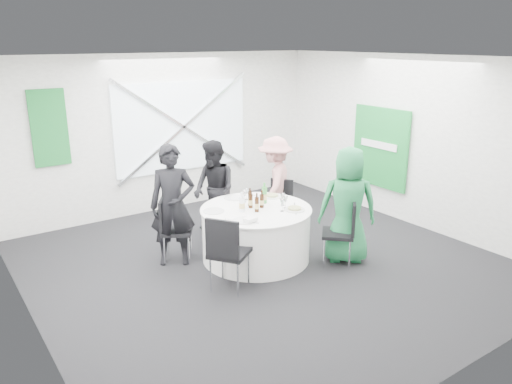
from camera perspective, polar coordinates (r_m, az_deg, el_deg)
floor at (r=7.10m, az=0.93°, el=-8.13°), size 6.00×6.00×0.00m
ceiling at (r=6.43m, az=1.06°, el=15.08°), size 6.00×6.00×0.00m
wall_back at (r=9.17m, az=-10.14°, el=6.63°), size 6.00×0.00×6.00m
wall_front at (r=4.66m, az=23.25°, el=-4.81°), size 6.00×0.00×6.00m
wall_left at (r=5.50m, az=-25.24°, el=-1.79°), size 0.00×6.00×6.00m
wall_right at (r=8.69m, az=17.31°, el=5.55°), size 0.00×6.00×6.00m
window_panel at (r=9.25m, az=-8.37°, el=7.43°), size 2.60×0.03×1.60m
window_brace_a at (r=9.21m, az=-8.26°, el=7.39°), size 2.63×0.05×1.84m
window_brace_b at (r=9.21m, az=-8.26°, el=7.39°), size 2.63×0.05×1.84m
green_banner at (r=8.44m, az=-22.54°, el=6.77°), size 0.55×0.04×1.20m
green_sign at (r=9.06m, az=13.99°, el=4.96°), size 0.05×1.20×1.40m
banquet_table at (r=7.10m, az=0.00°, el=-4.78°), size 1.56×1.56×0.76m
chair_back at (r=8.11m, az=-3.92°, el=-1.12°), size 0.44×0.45×0.85m
chair_back_left at (r=7.10m, az=-9.70°, el=-3.73°), size 0.57×0.57×0.91m
chair_back_right at (r=8.04m, az=2.72°, el=-1.19°), size 0.55×0.55×0.87m
chair_front_right at (r=6.97m, az=10.05°, el=-4.05°), size 0.60×0.60×0.93m
chair_front_left at (r=6.13m, az=-3.39°, el=-6.42°), size 0.63×0.63×0.99m
person_man_back_left at (r=6.90m, az=-9.50°, el=-1.54°), size 0.74×0.65×1.70m
person_man_back at (r=7.81m, az=-4.80°, el=0.26°), size 0.44×0.77×1.54m
person_woman_pink at (r=8.15m, az=2.19°, el=1.01°), size 1.05×1.00×1.54m
person_woman_green at (r=7.01m, az=10.45°, el=-1.52°), size 0.96×0.90×1.64m
plate_back at (r=7.41m, az=-2.52°, el=-0.66°), size 0.29×0.29×0.01m
plate_back_left at (r=6.86m, az=-4.86°, el=-2.18°), size 0.29×0.29×0.01m
plate_back_right at (r=7.47m, az=1.86°, el=-0.44°), size 0.27×0.27×0.04m
plate_front_right at (r=6.92m, az=4.43°, el=-1.94°), size 0.29×0.29×0.04m
plate_front_left at (r=6.49m, az=-1.47°, el=-3.28°), size 0.28×0.28×0.01m
napkin at (r=6.44m, az=-0.63°, el=-3.14°), size 0.19×0.15×0.05m
beer_bottle_a at (r=6.96m, az=-0.62°, el=-1.04°), size 0.06×0.06×0.26m
beer_bottle_b at (r=7.04m, az=-0.69°, el=-0.83°), size 0.06×0.06×0.26m
beer_bottle_c at (r=6.97m, az=0.67°, el=-1.04°), size 0.06×0.06×0.25m
beer_bottle_d at (r=6.80m, az=0.09°, el=-1.45°), size 0.06×0.06×0.27m
green_water_bottle at (r=7.16m, az=0.97°, el=-0.36°), size 0.08×0.08×0.30m
clear_water_bottle at (r=6.81m, az=-1.62°, el=-1.39°), size 0.08×0.08×0.28m
wine_glass_a at (r=7.20m, az=-1.32°, el=-0.19°), size 0.07×0.07×0.17m
wine_glass_b at (r=7.07m, az=3.08°, el=-0.55°), size 0.07×0.07×0.17m
wine_glass_c at (r=7.30m, az=-1.10°, el=0.05°), size 0.07×0.07×0.17m
wine_glass_d at (r=6.96m, az=3.40°, el=-0.86°), size 0.07×0.07×0.17m
wine_glass_e at (r=6.82m, az=3.03°, el=-1.22°), size 0.07×0.07×0.17m
fork_a at (r=7.39m, az=2.91°, el=-0.76°), size 0.09×0.14×0.01m
knife_a at (r=7.51m, az=0.18°, el=-0.44°), size 0.10×0.13×0.01m
fork_b at (r=6.54m, az=-3.03°, el=-3.17°), size 0.10×0.13×0.01m
knife_b at (r=6.42m, az=-0.26°, el=-3.53°), size 0.10×0.13×0.01m
fork_c at (r=6.80m, az=4.57°, el=-2.40°), size 0.10×0.13×0.01m
knife_c at (r=7.14m, az=4.43°, el=-1.43°), size 0.10×0.13×0.01m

